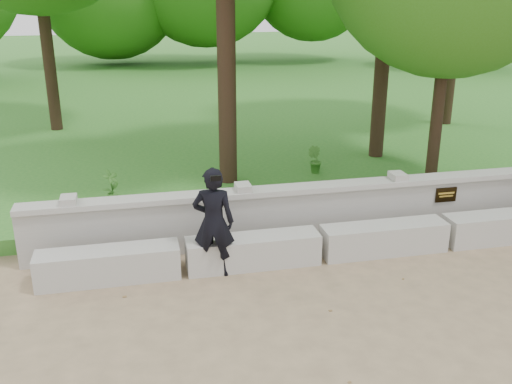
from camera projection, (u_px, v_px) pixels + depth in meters
lawn at (263, 100)px, 19.88m from camera, size 40.00×22.00×0.25m
concrete_bench at (445, 233)px, 8.71m from camera, size 11.90×0.45×0.45m
parapet_wall at (424, 202)px, 9.28m from camera, size 12.50×0.35×0.90m
man_main at (214, 222)px, 7.68m from camera, size 0.64×0.59×1.54m
shrub_a at (112, 187)px, 9.76m from camera, size 0.38×0.38×0.60m
shrub_b at (314, 160)px, 11.42m from camera, size 0.36×0.38×0.54m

